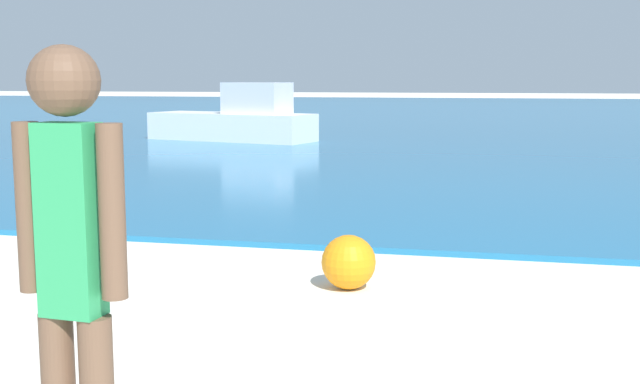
{
  "coord_description": "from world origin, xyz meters",
  "views": [
    {
      "loc": [
        1.33,
        5.44,
        1.61
      ],
      "look_at": [
        -0.01,
        11.25,
        0.77
      ],
      "focal_mm": 44.75,
      "sensor_mm": 36.0,
      "label": 1
    }
  ],
  "objects": [
    {
      "name": "beach_ball",
      "position": [
        0.2,
        11.35,
        0.21
      ],
      "size": [
        0.42,
        0.42,
        0.42
      ],
      "primitive_type": "sphere",
      "color": "orange",
      "rests_on": "ground"
    },
    {
      "name": "water",
      "position": [
        0.0,
        42.63,
        0.03
      ],
      "size": [
        160.0,
        60.0,
        0.06
      ],
      "primitive_type": "cube",
      "color": "#1E6B9E",
      "rests_on": "ground"
    },
    {
      "name": "person_standing",
      "position": [
        -0.02,
        7.73,
        0.98
      ],
      "size": [
        0.4,
        0.23,
        1.72
      ],
      "rotation": [
        0.0,
        0.0,
        6.2
      ],
      "color": "brown",
      "rests_on": "ground"
    },
    {
      "name": "boat_near",
      "position": [
        -5.28,
        24.72,
        0.57
      ],
      "size": [
        4.53,
        2.42,
        1.47
      ],
      "rotation": [
        0.0,
        0.0,
        2.89
      ],
      "color": "white",
      "rests_on": "water"
    }
  ]
}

